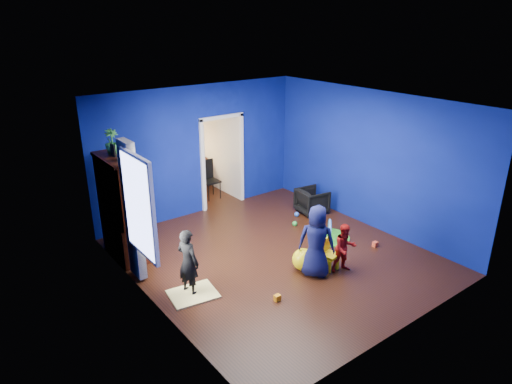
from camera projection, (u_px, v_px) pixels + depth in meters
floor at (277, 257)px, 8.63m from camera, size 5.00×5.50×0.01m
ceiling at (279, 103)px, 7.59m from camera, size 5.00×5.50×0.01m
wall_back at (199, 151)px, 10.15m from camera, size 5.00×0.02×2.90m
wall_front at (410, 242)px, 6.06m from camera, size 5.00×0.02×2.90m
wall_left at (147, 220)px, 6.70m from camera, size 0.02×5.50×2.90m
wall_right at (370, 160)px, 9.52m from camera, size 0.02×5.50×2.90m
alcove at (202, 147)px, 11.21m from camera, size 1.00×1.75×2.50m
armchair at (312, 201)px, 10.48m from camera, size 0.71×0.70×0.57m
child_black at (188, 262)px, 7.31m from camera, size 0.38×0.48×1.14m
child_navy at (317, 241)px, 7.80m from camera, size 0.72×0.75×1.30m
toddler_red at (345, 248)px, 8.00m from camera, size 0.52×0.47×0.90m
vase at (123, 154)px, 7.72m from camera, size 0.28×0.28×0.23m
potted_plant at (111, 142)px, 8.06m from camera, size 0.27×0.27×0.44m
tv_armoire at (123, 208)px, 8.33m from camera, size 0.58×1.14×1.96m
crt_tv at (125, 205)px, 8.34m from camera, size 0.46×0.70×0.54m
yellow_blanket at (193, 294)px, 7.44m from camera, size 0.83×0.71×0.03m
hopper_ball at (303, 260)px, 8.12m from camera, size 0.40×0.40×0.40m
kid_chair at (330, 256)px, 8.14m from camera, size 0.33×0.33×0.50m
play_mat at (329, 237)px, 9.36m from camera, size 0.83×0.83×0.02m
toy_arch at (329, 237)px, 9.36m from camera, size 0.56×0.57×0.75m
window_left at (138, 206)px, 6.93m from camera, size 0.03×0.95×1.55m
curtain at (132, 211)px, 7.51m from camera, size 0.14×0.42×2.40m
doorway at (222, 163)px, 10.63m from camera, size 1.16×0.10×2.10m
study_desk at (191, 174)px, 12.00m from camera, size 0.88×0.44×0.75m
desk_monitor at (188, 152)px, 11.88m from camera, size 0.40×0.05×0.32m
desk_lamp at (179, 155)px, 11.69m from camera, size 0.14×0.14×0.14m
folding_chair at (210, 181)px, 11.26m from camera, size 0.40×0.40×0.92m
book_shelf at (186, 111)px, 11.49m from camera, size 0.88×0.24×0.04m
toy_0 at (375, 244)px, 8.99m from camera, size 0.10×0.08×0.10m
toy_1 at (297, 214)px, 10.35m from camera, size 0.11×0.11×0.11m
toy_2 at (277, 298)px, 7.28m from camera, size 0.10×0.08×0.10m
toy_3 at (295, 223)px, 9.88m from camera, size 0.11×0.11×0.11m
toy_4 at (318, 240)px, 9.15m from camera, size 0.10×0.08×0.10m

